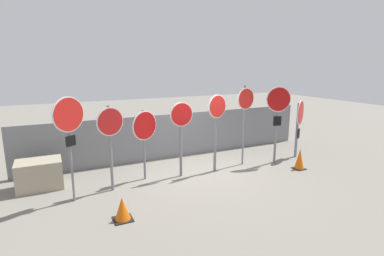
{
  "coord_description": "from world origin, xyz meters",
  "views": [
    {
      "loc": [
        -3.98,
        -7.59,
        3.24
      ],
      "look_at": [
        -0.31,
        0.0,
        1.44
      ],
      "focal_mm": 28.0,
      "sensor_mm": 36.0,
      "label": 1
    }
  ],
  "objects_px": {
    "stop_sign_6": "(278,109)",
    "storage_crate": "(40,174)",
    "stop_sign_7": "(299,119)",
    "traffic_cone_0": "(122,209)",
    "stop_sign_5": "(245,106)",
    "stop_sign_4": "(217,118)",
    "stop_sign_2": "(145,130)",
    "stop_sign_3": "(181,125)",
    "stop_sign_1": "(110,131)",
    "traffic_cone_1": "(300,159)",
    "stop_sign_0": "(69,123)"
  },
  "relations": [
    {
      "from": "stop_sign_5",
      "to": "stop_sign_4",
      "type": "bearing_deg",
      "value": 178.05
    },
    {
      "from": "stop_sign_4",
      "to": "storage_crate",
      "type": "distance_m",
      "value": 5.1
    },
    {
      "from": "stop_sign_6",
      "to": "storage_crate",
      "type": "height_order",
      "value": "stop_sign_6"
    },
    {
      "from": "stop_sign_1",
      "to": "storage_crate",
      "type": "distance_m",
      "value": 2.34
    },
    {
      "from": "traffic_cone_1",
      "to": "stop_sign_7",
      "type": "bearing_deg",
      "value": 48.28
    },
    {
      "from": "stop_sign_3",
      "to": "traffic_cone_1",
      "type": "height_order",
      "value": "stop_sign_3"
    },
    {
      "from": "stop_sign_4",
      "to": "stop_sign_5",
      "type": "relative_size",
      "value": 0.91
    },
    {
      "from": "stop_sign_6",
      "to": "stop_sign_7",
      "type": "height_order",
      "value": "stop_sign_6"
    },
    {
      "from": "stop_sign_6",
      "to": "storage_crate",
      "type": "bearing_deg",
      "value": -169.31
    },
    {
      "from": "traffic_cone_0",
      "to": "storage_crate",
      "type": "bearing_deg",
      "value": 121.17
    },
    {
      "from": "stop_sign_2",
      "to": "stop_sign_6",
      "type": "relative_size",
      "value": 0.79
    },
    {
      "from": "stop_sign_3",
      "to": "stop_sign_5",
      "type": "relative_size",
      "value": 0.85
    },
    {
      "from": "stop_sign_1",
      "to": "traffic_cone_1",
      "type": "xyz_separation_m",
      "value": [
        5.61,
        -0.88,
        -1.27
      ]
    },
    {
      "from": "stop_sign_4",
      "to": "stop_sign_7",
      "type": "bearing_deg",
      "value": -14.55
    },
    {
      "from": "stop_sign_2",
      "to": "stop_sign_3",
      "type": "bearing_deg",
      "value": -35.81
    },
    {
      "from": "stop_sign_4",
      "to": "traffic_cone_0",
      "type": "xyz_separation_m",
      "value": [
        -3.26,
        -1.69,
        -1.41
      ]
    },
    {
      "from": "stop_sign_5",
      "to": "traffic_cone_0",
      "type": "distance_m",
      "value": 5.05
    },
    {
      "from": "stop_sign_1",
      "to": "traffic_cone_0",
      "type": "xyz_separation_m",
      "value": [
        -0.13,
        -1.61,
        -1.34
      ]
    },
    {
      "from": "stop_sign_2",
      "to": "stop_sign_4",
      "type": "bearing_deg",
      "value": -30.71
    },
    {
      "from": "stop_sign_1",
      "to": "stop_sign_7",
      "type": "xyz_separation_m",
      "value": [
        6.47,
        0.08,
        -0.21
      ]
    },
    {
      "from": "stop_sign_2",
      "to": "stop_sign_4",
      "type": "relative_size",
      "value": 0.85
    },
    {
      "from": "stop_sign_5",
      "to": "traffic_cone_1",
      "type": "distance_m",
      "value": 2.37
    },
    {
      "from": "stop_sign_0",
      "to": "traffic_cone_1",
      "type": "height_order",
      "value": "stop_sign_0"
    },
    {
      "from": "stop_sign_2",
      "to": "storage_crate",
      "type": "height_order",
      "value": "stop_sign_2"
    },
    {
      "from": "stop_sign_2",
      "to": "traffic_cone_1",
      "type": "height_order",
      "value": "stop_sign_2"
    },
    {
      "from": "stop_sign_0",
      "to": "stop_sign_2",
      "type": "distance_m",
      "value": 2.11
    },
    {
      "from": "stop_sign_2",
      "to": "traffic_cone_0",
      "type": "distance_m",
      "value": 2.59
    },
    {
      "from": "stop_sign_3",
      "to": "storage_crate",
      "type": "relative_size",
      "value": 1.97
    },
    {
      "from": "stop_sign_2",
      "to": "stop_sign_5",
      "type": "height_order",
      "value": "stop_sign_5"
    },
    {
      "from": "stop_sign_7",
      "to": "storage_crate",
      "type": "height_order",
      "value": "stop_sign_7"
    },
    {
      "from": "stop_sign_7",
      "to": "traffic_cone_0",
      "type": "xyz_separation_m",
      "value": [
        -6.6,
        -1.69,
        -1.13
      ]
    },
    {
      "from": "stop_sign_2",
      "to": "stop_sign_3",
      "type": "distance_m",
      "value": 1.04
    },
    {
      "from": "stop_sign_1",
      "to": "traffic_cone_0",
      "type": "height_order",
      "value": "stop_sign_1"
    },
    {
      "from": "stop_sign_4",
      "to": "stop_sign_5",
      "type": "height_order",
      "value": "stop_sign_5"
    },
    {
      "from": "traffic_cone_0",
      "to": "storage_crate",
      "type": "height_order",
      "value": "storage_crate"
    },
    {
      "from": "stop_sign_5",
      "to": "stop_sign_2",
      "type": "bearing_deg",
      "value": 167.73
    },
    {
      "from": "stop_sign_0",
      "to": "stop_sign_2",
      "type": "xyz_separation_m",
      "value": [
        1.96,
        0.62,
        -0.48
      ]
    },
    {
      "from": "stop_sign_4",
      "to": "traffic_cone_0",
      "type": "height_order",
      "value": "stop_sign_4"
    },
    {
      "from": "traffic_cone_1",
      "to": "stop_sign_0",
      "type": "bearing_deg",
      "value": 174.43
    },
    {
      "from": "stop_sign_2",
      "to": "traffic_cone_0",
      "type": "height_order",
      "value": "stop_sign_2"
    },
    {
      "from": "stop_sign_1",
      "to": "stop_sign_7",
      "type": "distance_m",
      "value": 6.47
    },
    {
      "from": "stop_sign_5",
      "to": "stop_sign_7",
      "type": "height_order",
      "value": "stop_sign_5"
    },
    {
      "from": "stop_sign_3",
      "to": "traffic_cone_0",
      "type": "relative_size",
      "value": 4.32
    },
    {
      "from": "stop_sign_0",
      "to": "traffic_cone_1",
      "type": "relative_size",
      "value": 3.85
    },
    {
      "from": "stop_sign_5",
      "to": "storage_crate",
      "type": "relative_size",
      "value": 2.31
    },
    {
      "from": "traffic_cone_1",
      "to": "storage_crate",
      "type": "bearing_deg",
      "value": 165.49
    },
    {
      "from": "stop_sign_0",
      "to": "stop_sign_7",
      "type": "distance_m",
      "value": 7.45
    },
    {
      "from": "stop_sign_3",
      "to": "stop_sign_7",
      "type": "height_order",
      "value": "stop_sign_3"
    },
    {
      "from": "stop_sign_4",
      "to": "storage_crate",
      "type": "bearing_deg",
      "value": 154.42
    },
    {
      "from": "stop_sign_6",
      "to": "traffic_cone_1",
      "type": "height_order",
      "value": "stop_sign_6"
    }
  ]
}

